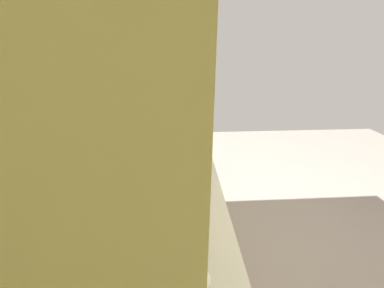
{
  "coord_description": "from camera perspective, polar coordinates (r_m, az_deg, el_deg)",
  "views": [
    {
      "loc": [
        -1.53,
        1.14,
        1.93
      ],
      "look_at": [
        -0.27,
        1.06,
        1.37
      ],
      "focal_mm": 21.63,
      "sensor_mm": 36.0,
      "label": 1
    }
  ],
  "objects": [
    {
      "name": "microwave",
      "position": [
        1.97,
        -3.62,
        -1.79
      ],
      "size": [
        0.45,
        0.33,
        0.33
      ],
      "color": "white",
      "rests_on": "counter_run"
    },
    {
      "name": "upper_cabinets",
      "position": [
        1.14,
        -10.69,
        15.76
      ],
      "size": [
        1.95,
        0.32,
        0.55
      ],
      "color": "#DFD27A"
    },
    {
      "name": "counter_run",
      "position": [
        1.85,
        -2.41,
        -28.76
      ],
      "size": [
        3.48,
        0.62,
        0.91
      ],
      "color": "#DFCC7E",
      "rests_on": "ground_plane"
    },
    {
      "name": "ground_plane",
      "position": [
        2.72,
        25.02,
        -24.26
      ],
      "size": [
        6.89,
        6.89,
        0.0
      ],
      "primitive_type": "plane",
      "color": "gray"
    },
    {
      "name": "bowl",
      "position": [
        1.22,
        1.03,
        -30.83
      ],
      "size": [
        0.13,
        0.13,
        0.05
      ],
      "color": "silver",
      "rests_on": "counter_run"
    },
    {
      "name": "wall_back",
      "position": [
        1.68,
        -15.56,
        2.88
      ],
      "size": [
        4.43,
        0.12,
        2.71
      ],
      "primitive_type": "cube",
      "color": "beige",
      "rests_on": "ground_plane"
    },
    {
      "name": "oven_range",
      "position": [
        3.48,
        -2.86,
        -0.81
      ],
      "size": [
        0.61,
        0.64,
        1.09
      ],
      "color": "#B7BABF",
      "rests_on": "ground_plane"
    }
  ]
}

